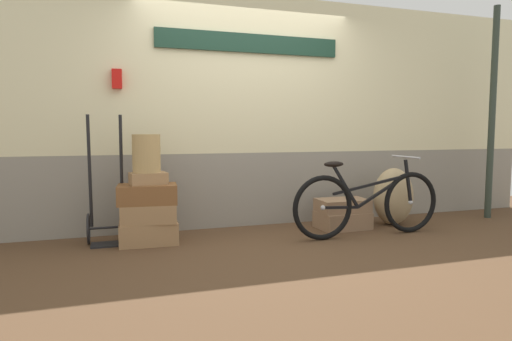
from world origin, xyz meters
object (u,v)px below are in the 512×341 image
at_px(suitcase_2, 147,194).
at_px(burlap_sack, 393,196).
at_px(suitcase_0, 149,232).
at_px(suitcase_1, 149,213).
at_px(suitcase_5, 342,205).
at_px(suitcase_3, 148,178).
at_px(wicker_basket, 146,153).
at_px(suitcase_4, 342,220).
at_px(luggage_trolley, 107,214).
at_px(bicycle, 368,203).

bearing_deg(suitcase_2, burlap_sack, 5.96).
height_order(suitcase_0, suitcase_1, suitcase_1).
height_order(suitcase_5, burlap_sack, burlap_sack).
distance_m(suitcase_3, wicker_basket, 0.25).
height_order(suitcase_3, suitcase_4, suitcase_3).
relative_size(suitcase_2, suitcase_3, 1.61).
relative_size(suitcase_4, burlap_sack, 0.83).
height_order(suitcase_1, burlap_sack, burlap_sack).
height_order(suitcase_1, suitcase_5, suitcase_1).
distance_m(luggage_trolley, burlap_sack, 3.23).
bearing_deg(wicker_basket, suitcase_4, -0.37).
relative_size(suitcase_4, bicycle, 0.32).
bearing_deg(suitcase_0, suitcase_4, 2.57).
relative_size(suitcase_4, wicker_basket, 1.51).
xyz_separation_m(wicker_basket, burlap_sack, (2.84, -0.02, -0.56)).
bearing_deg(suitcase_5, luggage_trolley, 178.37).
relative_size(wicker_basket, luggage_trolley, 0.29).
bearing_deg(suitcase_4, suitcase_3, 178.48).
bearing_deg(suitcase_4, suitcase_0, 178.15).
xyz_separation_m(suitcase_2, suitcase_5, (2.17, 0.02, -0.23)).
relative_size(suitcase_3, bicycle, 0.20).
height_order(suitcase_1, suitcase_3, suitcase_3).
relative_size(suitcase_0, luggage_trolley, 0.44).
distance_m(suitcase_1, suitcase_5, 2.16).
xyz_separation_m(suitcase_3, luggage_trolley, (-0.40, 0.15, -0.36)).
relative_size(suitcase_5, wicker_basket, 1.51).
distance_m(suitcase_1, suitcase_2, 0.19).
bearing_deg(luggage_trolley, bicycle, -12.21).
distance_m(luggage_trolley, bicycle, 2.68).
relative_size(suitcase_1, suitcase_4, 0.94).
bearing_deg(suitcase_5, suitcase_1, -178.14).
bearing_deg(suitcase_1, luggage_trolley, 164.63).
xyz_separation_m(suitcase_4, bicycle, (0.06, -0.42, 0.26)).
height_order(suitcase_1, suitcase_4, suitcase_1).
height_order(suitcase_0, wicker_basket, wicker_basket).
relative_size(suitcase_5, burlap_sack, 0.84).
bearing_deg(wicker_basket, suitcase_2, -91.92).
distance_m(suitcase_0, bicycle, 2.28).
distance_m(suitcase_0, suitcase_5, 2.18).
height_order(suitcase_2, suitcase_5, suitcase_2).
xyz_separation_m(suitcase_0, burlap_sack, (2.84, -0.02, 0.23)).
bearing_deg(suitcase_3, suitcase_2, -140.60).
bearing_deg(suitcase_2, suitcase_3, 51.44).
height_order(suitcase_4, luggage_trolley, luggage_trolley).
height_order(luggage_trolley, burlap_sack, luggage_trolley).
xyz_separation_m(suitcase_2, bicycle, (2.23, -0.41, -0.14)).
distance_m(suitcase_5, bicycle, 0.44).
xyz_separation_m(suitcase_5, burlap_sack, (0.67, -0.02, 0.08)).
height_order(suitcase_0, suitcase_3, suitcase_3).
distance_m(suitcase_5, luggage_trolley, 2.56).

